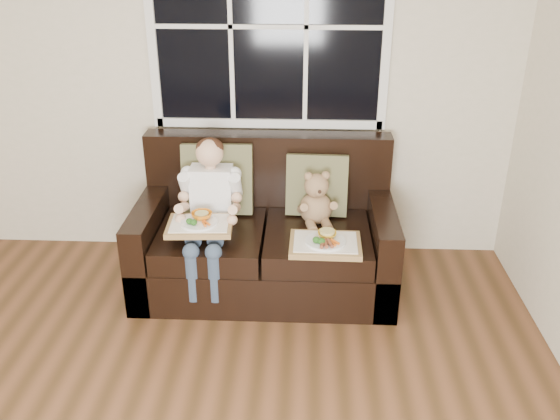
{
  "coord_description": "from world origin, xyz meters",
  "views": [
    {
      "loc": [
        0.79,
        -1.55,
        2.22
      ],
      "look_at": [
        0.64,
        1.85,
        0.61
      ],
      "focal_mm": 38.0,
      "sensor_mm": 36.0,
      "label": 1
    }
  ],
  "objects_px": {
    "tray_left": "(200,224)",
    "tray_right": "(325,243)",
    "loveseat": "(266,240)",
    "teddy_bear": "(316,202)",
    "child": "(210,200)"
  },
  "relations": [
    {
      "from": "tray_left",
      "to": "child",
      "type": "bearing_deg",
      "value": 75.91
    },
    {
      "from": "child",
      "to": "tray_right",
      "type": "height_order",
      "value": "child"
    },
    {
      "from": "loveseat",
      "to": "child",
      "type": "bearing_deg",
      "value": -160.95
    },
    {
      "from": "tray_left",
      "to": "tray_right",
      "type": "bearing_deg",
      "value": -6.22
    },
    {
      "from": "child",
      "to": "teddy_bear",
      "type": "height_order",
      "value": "child"
    },
    {
      "from": "loveseat",
      "to": "child",
      "type": "relative_size",
      "value": 1.9
    },
    {
      "from": "loveseat",
      "to": "tray_left",
      "type": "distance_m",
      "value": 0.56
    },
    {
      "from": "child",
      "to": "tray_right",
      "type": "distance_m",
      "value": 0.8
    },
    {
      "from": "teddy_bear",
      "to": "tray_right",
      "type": "xyz_separation_m",
      "value": [
        0.06,
        -0.34,
        -0.12
      ]
    },
    {
      "from": "loveseat",
      "to": "teddy_bear",
      "type": "distance_m",
      "value": 0.44
    },
    {
      "from": "teddy_bear",
      "to": "child",
      "type": "bearing_deg",
      "value": 178.57
    },
    {
      "from": "loveseat",
      "to": "teddy_bear",
      "type": "xyz_separation_m",
      "value": [
        0.34,
        -0.01,
        0.29
      ]
    },
    {
      "from": "tray_left",
      "to": "tray_right",
      "type": "relative_size",
      "value": 0.94
    },
    {
      "from": "child",
      "to": "tray_right",
      "type": "bearing_deg",
      "value": -17.11
    },
    {
      "from": "loveseat",
      "to": "tray_right",
      "type": "relative_size",
      "value": 3.83
    }
  ]
}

